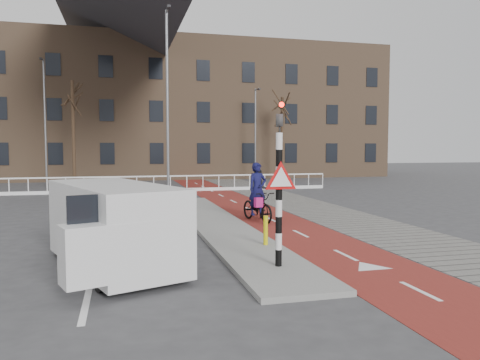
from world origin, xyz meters
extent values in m
plane|color=#38383A|center=(0.00, 0.00, 0.00)|extent=(120.00, 120.00, 0.00)
cube|color=maroon|center=(1.50, 10.00, 0.01)|extent=(2.50, 60.00, 0.01)
cube|color=slate|center=(4.30, 10.00, 0.01)|extent=(3.00, 60.00, 0.01)
cube|color=gray|center=(-0.70, 4.00, 0.06)|extent=(1.80, 16.00, 0.12)
cylinder|color=black|center=(-0.60, -2.00, 1.56)|extent=(0.14, 0.14, 2.88)
imported|color=black|center=(-0.60, -2.00, 3.40)|extent=(0.13, 0.16, 0.80)
cylinder|color=#FF0C05|center=(-0.60, -2.14, 3.58)|extent=(0.11, 0.02, 0.11)
cylinder|color=#D3C70B|center=(-0.21, 0.18, 0.50)|extent=(0.12, 0.12, 0.77)
imported|color=black|center=(0.88, 4.64, 0.55)|extent=(1.15, 2.18, 1.09)
imported|color=#0F103C|center=(0.88, 4.64, 1.20)|extent=(0.77, 0.59, 1.89)
cube|color=#BB1A70|center=(0.76, 4.10, 0.77)|extent=(0.31, 0.23, 0.34)
imported|color=black|center=(1.26, 5.72, 0.52)|extent=(0.74, 1.76, 1.02)
imported|color=black|center=(1.26, 5.72, 1.05)|extent=(0.86, 0.72, 1.60)
cube|color=silver|center=(-4.06, -0.89, 1.01)|extent=(3.14, 4.71, 1.75)
cube|color=#1A7A3B|center=(-4.94, -0.89, 0.91)|extent=(0.97, 2.64, 0.55)
cube|color=#1A7A3B|center=(-3.17, -0.89, 0.91)|extent=(0.97, 2.64, 0.55)
cube|color=black|center=(-4.06, -2.73, 1.41)|extent=(1.50, 0.58, 0.90)
cylinder|color=black|center=(-4.25, -2.55, 0.31)|extent=(0.41, 0.65, 0.61)
cylinder|color=black|center=(-2.85, -2.04, 0.31)|extent=(0.41, 0.65, 0.61)
cylinder|color=black|center=(-5.26, 0.25, 0.31)|extent=(0.41, 0.65, 0.61)
cylinder|color=black|center=(-3.86, 0.76, 0.31)|extent=(0.41, 0.65, 0.61)
cube|color=silver|center=(-5.00, 17.00, 0.95)|extent=(28.00, 0.08, 0.08)
cube|color=silver|center=(-5.00, 17.00, 0.10)|extent=(28.00, 0.10, 0.20)
cube|color=#7F6047|center=(-3.00, 32.00, 6.00)|extent=(46.00, 10.00, 12.00)
cylinder|color=#302215|center=(-6.99, 22.21, 3.60)|extent=(0.23, 0.23, 7.21)
cylinder|color=#302215|center=(8.83, 24.63, 3.38)|extent=(0.23, 0.23, 6.76)
cylinder|color=slate|center=(-1.78, 10.26, 4.44)|extent=(0.12, 0.12, 8.88)
cylinder|color=slate|center=(-8.82, 22.59, 4.30)|extent=(0.12, 0.12, 8.59)
cylinder|color=slate|center=(6.67, 24.95, 3.69)|extent=(0.12, 0.12, 7.38)
camera|label=1|loc=(-3.87, -11.47, 2.69)|focal=35.00mm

